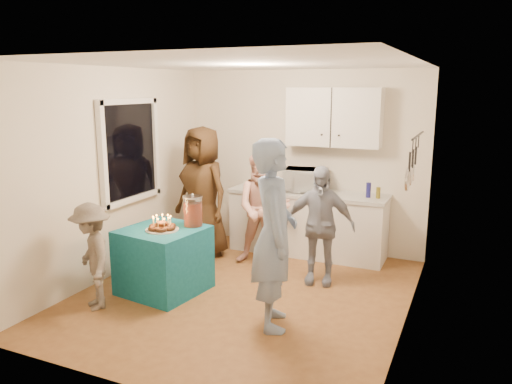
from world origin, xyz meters
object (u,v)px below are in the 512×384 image
at_px(woman_back_center, 263,209).
at_px(microwave, 306,180).
at_px(counter, 307,225).
at_px(man_birthday, 274,235).
at_px(woman_back_left, 203,192).
at_px(party_table, 164,260).
at_px(child_near_left, 92,256).
at_px(punch_jar, 193,212).
at_px(woman_back_right, 319,225).

bearing_deg(woman_back_center, microwave, 38.38).
xyz_separation_m(counter, microwave, (-0.04, 0.00, 0.64)).
bearing_deg(man_birthday, woman_back_left, 23.10).
bearing_deg(party_table, man_birthday, -10.05).
xyz_separation_m(microwave, child_near_left, (-1.50, -2.66, -0.49)).
xyz_separation_m(counter, woman_back_center, (-0.42, -0.61, 0.33)).
bearing_deg(counter, child_near_left, -120.03).
bearing_deg(party_table, punch_jar, 43.52).
bearing_deg(counter, man_birthday, -80.16).
distance_m(man_birthday, child_near_left, 2.00).
distance_m(counter, woman_back_center, 0.82).
bearing_deg(woman_back_left, child_near_left, -79.13).
relative_size(woman_back_center, child_near_left, 1.31).
distance_m(woman_back_center, child_near_left, 2.34).
relative_size(man_birthday, child_near_left, 1.62).
distance_m(man_birthday, woman_back_center, 1.82).
bearing_deg(woman_back_left, microwave, 43.63).
distance_m(party_table, woman_back_center, 1.56).
relative_size(counter, woman_back_right, 1.51).
relative_size(party_table, woman_back_right, 0.58).
height_order(party_table, man_birthday, man_birthday).
bearing_deg(man_birthday, microwave, -13.42).
distance_m(woman_back_right, child_near_left, 2.62).
bearing_deg(child_near_left, woman_back_right, 77.63).
relative_size(microwave, man_birthday, 0.31).
bearing_deg(microwave, party_table, -125.77).
xyz_separation_m(microwave, party_table, (-1.07, -1.97, -0.69)).
height_order(punch_jar, child_near_left, child_near_left).
xyz_separation_m(man_birthday, woman_back_left, (-1.72, 1.58, -0.03)).
relative_size(counter, punch_jar, 6.47).
xyz_separation_m(woman_back_center, child_near_left, (-1.11, -2.05, -0.18)).
xyz_separation_m(microwave, man_birthday, (0.43, -2.23, -0.13)).
xyz_separation_m(punch_jar, man_birthday, (1.23, -0.51, 0.02)).
relative_size(microwave, party_table, 0.69).
height_order(party_table, woman_back_left, woman_back_left).
height_order(microwave, woman_back_right, woman_back_right).
height_order(punch_jar, woman_back_right, woman_back_right).
bearing_deg(child_near_left, party_table, 95.51).
bearing_deg(punch_jar, woman_back_right, 29.60).
height_order(counter, woman_back_right, woman_back_right).
bearing_deg(woman_back_right, woman_back_left, 159.99).
relative_size(party_table, punch_jar, 2.50).
distance_m(punch_jar, woman_back_left, 1.17).
height_order(microwave, woman_back_center, woman_back_center).
xyz_separation_m(woman_back_center, woman_back_right, (0.89, -0.36, -0.03)).
relative_size(counter, man_birthday, 1.16).
distance_m(party_table, punch_jar, 0.66).
height_order(punch_jar, woman_back_center, woman_back_center).
height_order(microwave, man_birthday, man_birthday).
bearing_deg(punch_jar, woman_back_center, 69.31).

